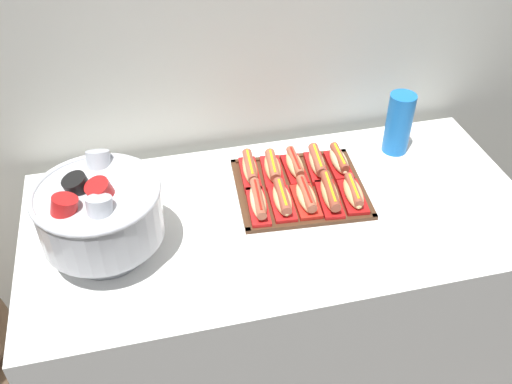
# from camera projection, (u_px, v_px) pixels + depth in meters

# --- Properties ---
(ground_plane) EXTENTS (10.00, 10.00, 0.00)m
(ground_plane) POSITION_uv_depth(u_px,v_px,m) (276.00, 363.00, 2.26)
(ground_plane) COLOR #38332D
(buffet_table) EXTENTS (1.56, 0.76, 0.79)m
(buffet_table) POSITION_uv_depth(u_px,v_px,m) (278.00, 293.00, 2.00)
(buffet_table) COLOR white
(buffet_table) RESTS_ON ground_plane
(serving_tray) EXTENTS (0.43, 0.39, 0.01)m
(serving_tray) POSITION_uv_depth(u_px,v_px,m) (300.00, 189.00, 1.85)
(serving_tray) COLOR #472B19
(serving_tray) RESTS_ON buffet_table
(hot_dog_0) EXTENTS (0.07, 0.18, 0.06)m
(hot_dog_0) POSITION_uv_depth(u_px,v_px,m) (258.00, 202.00, 1.74)
(hot_dog_0) COLOR red
(hot_dog_0) RESTS_ON serving_tray
(hot_dog_1) EXTENTS (0.08, 0.17, 0.06)m
(hot_dog_1) POSITION_uv_depth(u_px,v_px,m) (282.00, 200.00, 1.75)
(hot_dog_1) COLOR red
(hot_dog_1) RESTS_ON serving_tray
(hot_dog_2) EXTENTS (0.08, 0.16, 0.06)m
(hot_dog_2) POSITION_uv_depth(u_px,v_px,m) (306.00, 197.00, 1.76)
(hot_dog_2) COLOR red
(hot_dog_2) RESTS_ON serving_tray
(hot_dog_3) EXTENTS (0.08, 0.19, 0.06)m
(hot_dog_3) POSITION_uv_depth(u_px,v_px,m) (330.00, 194.00, 1.77)
(hot_dog_3) COLOR #B21414
(hot_dog_3) RESTS_ON serving_tray
(hot_dog_4) EXTENTS (0.09, 0.17, 0.06)m
(hot_dog_4) POSITION_uv_depth(u_px,v_px,m) (353.00, 193.00, 1.78)
(hot_dog_4) COLOR #B21414
(hot_dog_4) RESTS_ON serving_tray
(hot_dog_5) EXTENTS (0.07, 0.18, 0.06)m
(hot_dog_5) POSITION_uv_depth(u_px,v_px,m) (250.00, 170.00, 1.87)
(hot_dog_5) COLOR red
(hot_dog_5) RESTS_ON serving_tray
(hot_dog_6) EXTENTS (0.08, 0.18, 0.06)m
(hot_dog_6) POSITION_uv_depth(u_px,v_px,m) (273.00, 168.00, 1.88)
(hot_dog_6) COLOR red
(hot_dog_6) RESTS_ON serving_tray
(hot_dog_7) EXTENTS (0.07, 0.16, 0.06)m
(hot_dog_7) POSITION_uv_depth(u_px,v_px,m) (295.00, 166.00, 1.89)
(hot_dog_7) COLOR #B21414
(hot_dog_7) RESTS_ON serving_tray
(hot_dog_8) EXTENTS (0.08, 0.17, 0.06)m
(hot_dog_8) POSITION_uv_depth(u_px,v_px,m) (317.00, 163.00, 1.90)
(hot_dog_8) COLOR red
(hot_dog_8) RESTS_ON serving_tray
(hot_dog_9) EXTENTS (0.07, 0.16, 0.06)m
(hot_dog_9) POSITION_uv_depth(u_px,v_px,m) (339.00, 161.00, 1.91)
(hot_dog_9) COLOR #B21414
(hot_dog_9) RESTS_ON serving_tray
(punch_bowl) EXTENTS (0.34, 0.35, 0.27)m
(punch_bowl) POSITION_uv_depth(u_px,v_px,m) (99.00, 212.00, 1.54)
(punch_bowl) COLOR silver
(punch_bowl) RESTS_ON buffet_table
(cup_stack) EXTENTS (0.09, 0.09, 0.22)m
(cup_stack) POSITION_uv_depth(u_px,v_px,m) (399.00, 123.00, 1.95)
(cup_stack) COLOR blue
(cup_stack) RESTS_ON buffet_table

